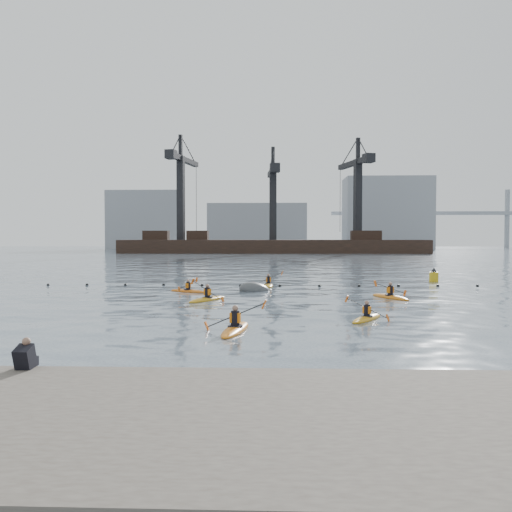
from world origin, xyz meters
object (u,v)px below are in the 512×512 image
object	(u,v)px
kayaker_1	(367,318)
kayaker_2	(188,291)
kayaker_5	(268,285)
kayaker_4	(390,296)
nav_buoy	(434,277)
mooring_buoy	(255,291)
kayaker_3	(207,299)
kayaker_0	(235,328)

from	to	relation	value
kayaker_1	kayaker_2	distance (m)	15.77
kayaker_1	kayaker_5	world-z (taller)	kayaker_5
kayaker_4	nav_buoy	distance (m)	14.05
mooring_buoy	kayaker_1	bearing A→B (deg)	-66.76
kayaker_1	kayaker_3	size ratio (longest dim) A/B	0.89
kayaker_2	kayaker_4	bearing A→B (deg)	-75.18
kayaker_4	kayaker_1	bearing A→B (deg)	46.06
kayaker_0	nav_buoy	distance (m)	28.77
kayaker_0	kayaker_3	world-z (taller)	kayaker_0
kayaker_1	nav_buoy	bearing A→B (deg)	97.45
kayaker_0	kayaker_2	xyz separation A→B (m)	(-4.38, 15.30, -0.02)
kayaker_1	mooring_buoy	distance (m)	14.15
kayaker_2	nav_buoy	bearing A→B (deg)	-35.39
kayaker_4	kayaker_5	world-z (taller)	kayaker_5
nav_buoy	kayaker_0	bearing A→B (deg)	-121.26
kayaker_0	kayaker_1	size ratio (longest dim) A/B	1.27
kayaker_0	kayaker_5	distance (m)	20.13
mooring_buoy	kayaker_0	bearing A→B (deg)	-90.58
kayaker_5	kayaker_3	bearing A→B (deg)	-112.58
kayaker_4	nav_buoy	world-z (taller)	nav_buoy
nav_buoy	kayaker_1	bearing A→B (deg)	-113.24
kayaker_3	mooring_buoy	world-z (taller)	kayaker_3
kayaker_4	kayaker_3	bearing A→B (deg)	-17.40
mooring_buoy	kayaker_5	bearing A→B (deg)	77.14
kayaker_2	kayaker_4	size ratio (longest dim) A/B	0.86
kayaker_0	mooring_buoy	world-z (taller)	kayaker_0
kayaker_0	kayaker_4	xyz separation A→B (m)	(8.66, 12.03, -0.01)
kayaker_0	nav_buoy	size ratio (longest dim) A/B	2.74
kayaker_5	kayaker_1	bearing A→B (deg)	-77.28
kayaker_2	nav_buoy	size ratio (longest dim) A/B	2.16
kayaker_3	kayaker_5	distance (m)	10.30
kayaker_1	kayaker_3	xyz separation A→B (m)	(-8.18, 7.21, 0.01)
kayaker_2	kayaker_4	xyz separation A→B (m)	(13.03, -3.27, 0.01)
kayaker_1	kayaker_4	size ratio (longest dim) A/B	0.86
kayaker_2	nav_buoy	xyz separation A→B (m)	(19.31, 9.30, 0.32)
kayaker_2	kayaker_3	xyz separation A→B (m)	(1.95, -4.89, 0.01)
kayaker_1	mooring_buoy	size ratio (longest dim) A/B	1.27
kayaker_3	kayaker_4	world-z (taller)	kayaker_3
kayaker_0	kayaker_2	bearing A→B (deg)	114.63
kayaker_3	kayaker_5	xyz separation A→B (m)	(3.48, 9.69, -0.00)
kayaker_4	mooring_buoy	world-z (taller)	kayaker_4
kayaker_5	nav_buoy	bearing A→B (deg)	15.13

